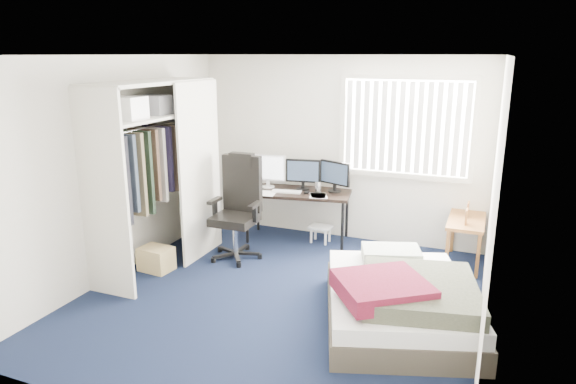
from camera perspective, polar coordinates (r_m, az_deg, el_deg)
The scene contains 10 objects.
ground at distance 5.58m, azimuth -0.95°, elevation -11.63°, with size 4.20×4.20×0.00m, color black.
room_shell at distance 5.08m, azimuth -1.02°, elevation 3.75°, with size 4.20×4.20×4.20m.
window_assembly at distance 6.77m, azimuth 12.95°, elevation 7.00°, with size 1.72×0.09×1.32m.
closet at distance 6.17m, azimuth -14.51°, elevation 3.79°, with size 0.64×1.84×2.22m.
desk at distance 7.01m, azimuth 1.19°, elevation 0.45°, with size 1.51×0.88×1.16m.
office_chair at distance 6.52m, azimuth -5.59°, elevation -2.89°, with size 0.63×0.63×1.31m.
footstool at distance 7.06m, azimuth 3.62°, elevation -4.20°, with size 0.30×0.25×0.23m.
nightstand at distance 6.59m, azimuth 19.19°, elevation -3.44°, with size 0.42×0.84×0.76m.
bed at distance 5.09m, azimuth 12.31°, elevation -11.55°, with size 1.80×2.09×0.59m.
pine_box at distance 6.38m, azimuth -14.44°, elevation -7.20°, with size 0.38×0.28×0.28m, color tan.
Camera 1 is at (1.95, -4.59, 2.51)m, focal length 32.00 mm.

